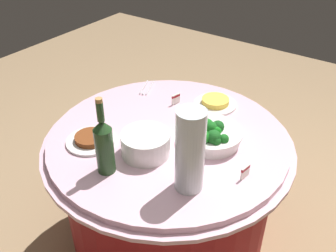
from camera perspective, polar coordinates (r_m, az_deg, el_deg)
The scene contains 11 objects.
ground_plane at distance 2.24m, azimuth 0.00°, elevation -16.94°, with size 6.00×6.00×0.00m, color #9E7F5B.
buffet_table at distance 1.97m, azimuth 0.00°, elevation -10.05°, with size 1.16×1.16×0.74m.
broccoli_bowl at distance 1.67m, azimuth 6.53°, elevation -1.30°, with size 0.28×0.28×0.12m.
plate_stack at distance 1.60m, azimuth -3.39°, elevation -2.72°, with size 0.21×0.21×0.10m.
wine_bottle at distance 1.48m, azimuth -9.66°, elevation -2.82°, with size 0.07×0.07×0.34m.
decorative_fruit_vase at distance 1.37m, azimuth 3.34°, elevation -4.53°, with size 0.11×0.11×0.34m.
serving_tongs at distance 2.11m, azimuth -3.29°, elevation 5.77°, with size 0.16×0.10×0.01m.
food_plate_fried_egg at distance 1.96m, azimuth 7.17°, elevation 3.54°, with size 0.22×0.22×0.04m.
food_plate_stir_fry at distance 1.71m, azimuth -11.64°, elevation -2.02°, with size 0.22×0.22×0.04m.
label_placard_front at distance 1.52m, azimuth 11.63°, elevation -6.74°, with size 0.05×0.02×0.05m.
label_placard_mid at distance 1.95m, azimuth 1.19°, elevation 4.19°, with size 0.05×0.02×0.05m.
Camera 1 is at (1.15, 0.81, 1.75)m, focal length 40.21 mm.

